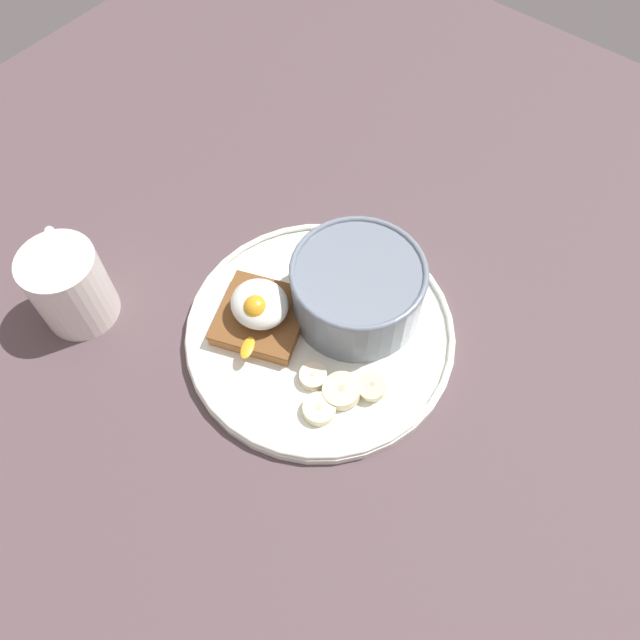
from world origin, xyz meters
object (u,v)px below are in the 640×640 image
at_px(toast_slice, 262,317).
at_px(banana_slice_back, 372,387).
at_px(banana_slice_front, 313,376).
at_px(oatmeal_bowl, 357,289).
at_px(banana_slice_right, 342,391).
at_px(banana_slice_left, 319,409).
at_px(poached_egg, 259,305).
at_px(coffee_mug, 69,285).

relative_size(toast_slice, banana_slice_back, 3.67).
xyz_separation_m(toast_slice, banana_slice_front, (0.08, -0.02, -0.00)).
distance_m(oatmeal_bowl, banana_slice_right, 0.10).
xyz_separation_m(toast_slice, banana_slice_left, (0.10, -0.04, -0.00)).
height_order(oatmeal_bowl, toast_slice, oatmeal_bowl).
height_order(banana_slice_back, banana_slice_right, banana_slice_back).
distance_m(poached_egg, banana_slice_front, 0.09).
relative_size(oatmeal_bowl, banana_slice_right, 2.59).
distance_m(oatmeal_bowl, coffee_mug, 0.28).
bearing_deg(oatmeal_bowl, banana_slice_right, -60.73).
bearing_deg(banana_slice_front, banana_slice_right, 8.48).
bearing_deg(oatmeal_bowl, toast_slice, -130.83).
relative_size(oatmeal_bowl, toast_slice, 1.22).
relative_size(banana_slice_right, coffee_mug, 0.49).
height_order(banana_slice_back, coffee_mug, coffee_mug).
xyz_separation_m(poached_egg, coffee_mug, (-0.16, -0.10, 0.00)).
bearing_deg(oatmeal_bowl, banana_slice_left, -69.25).
xyz_separation_m(oatmeal_bowl, coffee_mug, (-0.22, -0.17, 0.00)).
bearing_deg(banana_slice_back, poached_egg, -176.23).
xyz_separation_m(oatmeal_bowl, banana_slice_right, (0.05, -0.08, -0.03)).
relative_size(toast_slice, poached_egg, 1.38).
height_order(banana_slice_front, banana_slice_left, same).
bearing_deg(coffee_mug, oatmeal_bowl, 37.91).
relative_size(banana_slice_front, banana_slice_left, 1.01).
bearing_deg(oatmeal_bowl, poached_egg, -130.02).
bearing_deg(poached_egg, banana_slice_back, 3.77).
distance_m(banana_slice_back, banana_slice_right, 0.03).
relative_size(banana_slice_back, coffee_mug, 0.28).
bearing_deg(toast_slice, oatmeal_bowl, 49.17).
distance_m(toast_slice, banana_slice_left, 0.11).
distance_m(banana_slice_front, coffee_mug, 0.25).
xyz_separation_m(toast_slice, banana_slice_back, (0.13, 0.01, -0.00)).
relative_size(banana_slice_front, banana_slice_right, 0.72).
height_order(toast_slice, coffee_mug, coffee_mug).
distance_m(oatmeal_bowl, banana_slice_back, 0.10).
bearing_deg(coffee_mug, banana_slice_left, 12.91).
bearing_deg(coffee_mug, poached_egg, 31.73).
xyz_separation_m(banana_slice_left, banana_slice_right, (0.01, 0.03, 0.00)).
distance_m(oatmeal_bowl, banana_slice_front, 0.10).
bearing_deg(poached_egg, coffee_mug, -148.27).
height_order(poached_egg, coffee_mug, coffee_mug).
relative_size(poached_egg, banana_slice_back, 2.65).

